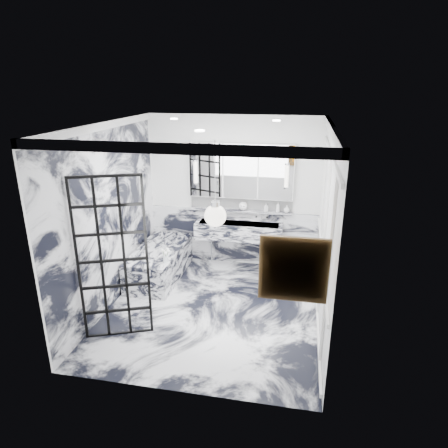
% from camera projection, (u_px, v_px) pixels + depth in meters
% --- Properties ---
extents(floor, '(3.60, 3.60, 0.00)m').
position_uv_depth(floor, '(213.00, 308.00, 6.21)').
color(floor, silver).
rests_on(floor, ground).
extents(ceiling, '(3.60, 3.60, 0.00)m').
position_uv_depth(ceiling, '(211.00, 124.00, 5.27)').
color(ceiling, white).
rests_on(ceiling, wall_back).
extents(wall_back, '(3.60, 0.00, 3.60)m').
position_uv_depth(wall_back, '(233.00, 192.00, 7.40)').
color(wall_back, white).
rests_on(wall_back, floor).
extents(wall_front, '(3.60, 0.00, 3.60)m').
position_uv_depth(wall_front, '(173.00, 282.00, 4.07)').
color(wall_front, white).
rests_on(wall_front, floor).
extents(wall_left, '(0.00, 3.60, 3.60)m').
position_uv_depth(wall_left, '(109.00, 217.00, 6.03)').
color(wall_left, white).
rests_on(wall_left, floor).
extents(wall_right, '(0.00, 3.60, 3.60)m').
position_uv_depth(wall_right, '(326.00, 231.00, 5.45)').
color(wall_right, white).
rests_on(wall_right, floor).
extents(marble_clad_back, '(3.18, 0.05, 1.05)m').
position_uv_depth(marble_clad_back, '(233.00, 236.00, 7.67)').
color(marble_clad_back, silver).
rests_on(marble_clad_back, floor).
extents(marble_clad_left, '(0.02, 3.56, 2.68)m').
position_uv_depth(marble_clad_left, '(110.00, 221.00, 6.04)').
color(marble_clad_left, silver).
rests_on(marble_clad_left, floor).
extents(panel_molding, '(0.03, 3.40, 2.30)m').
position_uv_depth(panel_molding, '(324.00, 238.00, 5.48)').
color(panel_molding, white).
rests_on(panel_molding, floor).
extents(soap_bottle_a, '(0.08, 0.08, 0.19)m').
position_uv_depth(soap_bottle_a, '(278.00, 207.00, 7.24)').
color(soap_bottle_a, '#8C5919').
rests_on(soap_bottle_a, ledge).
extents(soap_bottle_b, '(0.09, 0.09, 0.16)m').
position_uv_depth(soap_bottle_b, '(266.00, 207.00, 7.28)').
color(soap_bottle_b, '#4C4C51').
rests_on(soap_bottle_b, ledge).
extents(soap_bottle_c, '(0.14, 0.14, 0.13)m').
position_uv_depth(soap_bottle_c, '(287.00, 209.00, 7.22)').
color(soap_bottle_c, silver).
rests_on(soap_bottle_c, ledge).
extents(face_pot, '(0.16, 0.16, 0.16)m').
position_uv_depth(face_pot, '(243.00, 206.00, 7.36)').
color(face_pot, white).
rests_on(face_pot, ledge).
extents(amber_bottle, '(0.04, 0.04, 0.10)m').
position_uv_depth(amber_bottle, '(244.00, 207.00, 7.37)').
color(amber_bottle, '#8C5919').
rests_on(amber_bottle, ledge).
extents(flower_vase, '(0.08, 0.08, 0.12)m').
position_uv_depth(flower_vase, '(166.00, 259.00, 6.49)').
color(flower_vase, silver).
rests_on(flower_vase, bathtub).
extents(crittall_door, '(0.83, 0.36, 2.25)m').
position_uv_depth(crittall_door, '(113.00, 260.00, 5.21)').
color(crittall_door, black).
rests_on(crittall_door, floor).
extents(artwork, '(0.56, 0.05, 0.56)m').
position_uv_depth(artwork, '(294.00, 269.00, 3.81)').
color(artwork, orange).
rests_on(artwork, wall_front).
extents(pendant_light, '(0.25, 0.25, 0.25)m').
position_uv_depth(pendant_light, '(215.00, 216.00, 4.49)').
color(pendant_light, white).
rests_on(pendant_light, ceiling).
extents(trough_sink, '(1.60, 0.45, 0.30)m').
position_uv_depth(trough_sink, '(239.00, 231.00, 7.37)').
color(trough_sink, silver).
rests_on(trough_sink, wall_back).
extents(ledge, '(1.90, 0.14, 0.04)m').
position_uv_depth(ledge, '(240.00, 211.00, 7.41)').
color(ledge, silver).
rests_on(ledge, wall_back).
extents(subway_tile, '(1.90, 0.03, 0.23)m').
position_uv_depth(subway_tile, '(241.00, 203.00, 7.42)').
color(subway_tile, white).
rests_on(subway_tile, wall_back).
extents(mirror_cabinet, '(1.90, 0.16, 1.00)m').
position_uv_depth(mirror_cabinet, '(241.00, 171.00, 7.16)').
color(mirror_cabinet, white).
rests_on(mirror_cabinet, wall_back).
extents(sconce_left, '(0.07, 0.07, 0.40)m').
position_uv_depth(sconce_left, '(196.00, 172.00, 7.24)').
color(sconce_left, white).
rests_on(sconce_left, mirror_cabinet).
extents(sconce_right, '(0.07, 0.07, 0.40)m').
position_uv_depth(sconce_right, '(287.00, 176.00, 6.94)').
color(sconce_right, white).
rests_on(sconce_right, mirror_cabinet).
extents(bathtub, '(0.75, 1.65, 0.55)m').
position_uv_depth(bathtub, '(160.00, 262.00, 7.15)').
color(bathtub, silver).
rests_on(bathtub, floor).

